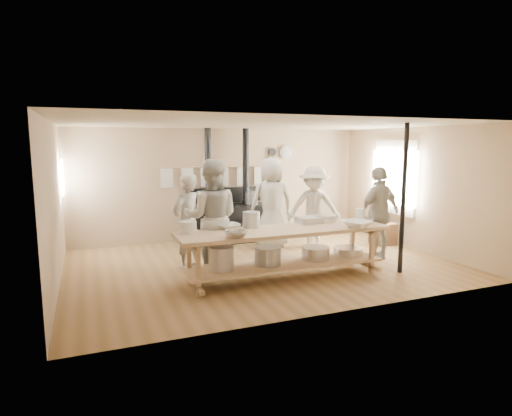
# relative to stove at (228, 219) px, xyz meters

# --- Properties ---
(ground) EXTENTS (7.00, 7.00, 0.00)m
(ground) POSITION_rel_stove_xyz_m (0.01, -2.12, -0.52)
(ground) COLOR brown
(ground) RESTS_ON ground
(room_shell) EXTENTS (7.00, 7.00, 7.00)m
(room_shell) POSITION_rel_stove_xyz_m (0.01, -2.12, 1.10)
(room_shell) COLOR tan
(room_shell) RESTS_ON ground
(window_right) EXTENTS (0.09, 1.50, 1.65)m
(window_right) POSITION_rel_stove_xyz_m (3.48, -1.52, 0.98)
(window_right) COLOR beige
(window_right) RESTS_ON ground
(left_opening) EXTENTS (0.00, 0.90, 0.90)m
(left_opening) POSITION_rel_stove_xyz_m (-3.44, -0.12, 1.08)
(left_opening) COLOR white
(left_opening) RESTS_ON ground
(stove) EXTENTS (1.90, 0.75, 2.60)m
(stove) POSITION_rel_stove_xyz_m (0.00, 0.00, 0.00)
(stove) COLOR black
(stove) RESTS_ON ground
(towel_rail) EXTENTS (3.00, 0.04, 0.47)m
(towel_rail) POSITION_rel_stove_xyz_m (0.01, 0.28, 1.04)
(towel_rail) COLOR #A4815E
(towel_rail) RESTS_ON ground
(back_wall_shelf) EXTENTS (0.63, 0.14, 0.32)m
(back_wall_shelf) POSITION_rel_stove_xyz_m (1.47, 0.32, 1.48)
(back_wall_shelf) COLOR #A4815E
(back_wall_shelf) RESTS_ON ground
(prep_table) EXTENTS (3.60, 0.90, 0.85)m
(prep_table) POSITION_rel_stove_xyz_m (-0.00, -3.02, -0.00)
(prep_table) COLOR #A4815E
(prep_table) RESTS_ON ground
(support_post) EXTENTS (0.08, 0.08, 2.60)m
(support_post) POSITION_rel_stove_xyz_m (2.06, -3.47, 0.78)
(support_post) COLOR black
(support_post) RESTS_ON ground
(cook_far_left) EXTENTS (0.76, 0.71, 1.73)m
(cook_far_left) POSITION_rel_stove_xyz_m (-1.37, -1.86, 0.35)
(cook_far_left) COLOR #A8A395
(cook_far_left) RESTS_ON ground
(cook_left) EXTENTS (1.16, 1.03, 2.00)m
(cook_left) POSITION_rel_stove_xyz_m (-1.05, -2.34, 0.48)
(cook_left) COLOR #A8A395
(cook_left) RESTS_ON ground
(cook_center) EXTENTS (1.01, 0.71, 1.97)m
(cook_center) POSITION_rel_stove_xyz_m (0.69, -0.92, 0.46)
(cook_center) COLOR #A8A395
(cook_center) RESTS_ON ground
(cook_right) EXTENTS (1.14, 0.66, 1.82)m
(cook_right) POSITION_rel_stove_xyz_m (2.25, -2.58, 0.39)
(cook_right) COLOR #A8A395
(cook_right) RESTS_ON ground
(cook_by_window) EXTENTS (1.32, 1.10, 1.78)m
(cook_by_window) POSITION_rel_stove_xyz_m (1.55, -1.27, 0.37)
(cook_by_window) COLOR #A8A395
(cook_by_window) RESTS_ON ground
(chair) EXTENTS (0.47, 0.47, 0.98)m
(chair) POSITION_rel_stove_xyz_m (3.16, -1.57, -0.23)
(chair) COLOR brown
(chair) RESTS_ON ground
(bowl_white_a) EXTENTS (0.40, 0.40, 0.09)m
(bowl_white_a) POSITION_rel_stove_xyz_m (-0.86, -2.69, 0.37)
(bowl_white_a) COLOR white
(bowl_white_a) RESTS_ON prep_table
(bowl_steel_a) EXTENTS (0.49, 0.49, 0.11)m
(bowl_steel_a) POSITION_rel_stove_xyz_m (-0.95, -3.35, 0.38)
(bowl_steel_a) COLOR silver
(bowl_steel_a) RESTS_ON prep_table
(bowl_white_b) EXTENTS (0.60, 0.60, 0.11)m
(bowl_white_b) POSITION_rel_stove_xyz_m (1.22, -3.35, 0.38)
(bowl_white_b) COLOR white
(bowl_white_b) RESTS_ON prep_table
(bowl_steel_b) EXTENTS (0.32, 0.32, 0.10)m
(bowl_steel_b) POSITION_rel_stove_xyz_m (1.56, -3.06, 0.38)
(bowl_steel_b) COLOR silver
(bowl_steel_b) RESTS_ON prep_table
(roasting_pan) EXTENTS (0.50, 0.33, 0.11)m
(roasting_pan) POSITION_rel_stove_xyz_m (0.69, -2.69, 0.38)
(roasting_pan) COLOR #B2B2B7
(roasting_pan) RESTS_ON prep_table
(mixing_bowl_large) EXTENTS (0.42, 0.42, 0.13)m
(mixing_bowl_large) POSITION_rel_stove_xyz_m (0.98, -2.69, 0.39)
(mixing_bowl_large) COLOR silver
(mixing_bowl_large) RESTS_ON prep_table
(bucket_galv) EXTENTS (0.32, 0.32, 0.27)m
(bucket_galv) POSITION_rel_stove_xyz_m (-0.46, -2.69, 0.46)
(bucket_galv) COLOR gray
(bucket_galv) RESTS_ON prep_table
(deep_bowl_enamel) EXTENTS (0.30, 0.30, 0.18)m
(deep_bowl_enamel) POSITION_rel_stove_xyz_m (-1.54, -2.69, 0.42)
(deep_bowl_enamel) COLOR white
(deep_bowl_enamel) RESTS_ON prep_table
(pitcher) EXTENTS (0.20, 0.20, 0.25)m
(pitcher) POSITION_rel_stove_xyz_m (1.56, -2.94, 0.45)
(pitcher) COLOR white
(pitcher) RESTS_ON prep_table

